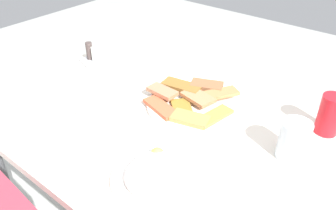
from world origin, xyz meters
TOP-DOWN VIEW (x-y plane):
  - dining_table at (0.00, 0.00)m, footprint 1.06×0.77m
  - pide_platter at (-0.06, -0.13)m, footprint 0.30×0.30m
  - salad_plate_greens at (-0.19, 0.19)m, footprint 0.23×0.23m
  - soda_can at (-0.45, -0.27)m, footprint 0.08×0.08m
  - drinking_glass at (-0.41, -0.10)m, footprint 0.08×0.08m
  - paper_napkin at (0.11, 0.14)m, footprint 0.18×0.18m
  - fork at (0.11, 0.12)m, footprint 0.20×0.04m
  - spoon at (0.11, 0.16)m, footprint 0.18×0.03m
  - condiment_caddy at (0.44, -0.14)m, footprint 0.11×0.11m

SIDE VIEW (x-z plane):
  - dining_table at x=0.00m, z-range 0.27..0.97m
  - paper_napkin at x=0.11m, z-range 0.70..0.71m
  - fork at x=0.11m, z-range 0.71..0.71m
  - spoon at x=0.11m, z-range 0.71..0.71m
  - pide_platter at x=-0.06m, z-range 0.70..0.74m
  - salad_plate_greens at x=-0.19m, z-range 0.70..0.75m
  - condiment_caddy at x=0.44m, z-range 0.69..0.77m
  - drinking_glass at x=-0.41m, z-range 0.70..0.82m
  - soda_can at x=-0.45m, z-range 0.70..0.83m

